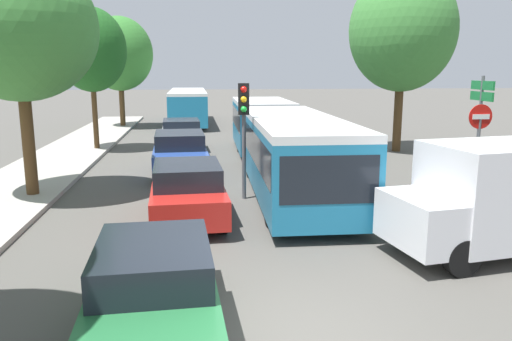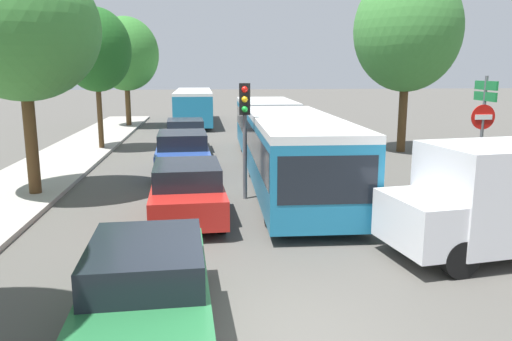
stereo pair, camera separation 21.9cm
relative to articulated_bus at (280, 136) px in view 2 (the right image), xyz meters
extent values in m
plane|color=#4F4C47|center=(-1.67, -11.73, -1.39)|extent=(200.00, 200.00, 0.00)
cube|color=#9E998E|center=(-8.70, 3.30, -1.32)|extent=(3.20, 40.05, 0.14)
cube|color=teal|center=(-0.10, -3.51, -0.15)|extent=(2.69, 9.15, 1.96)
cube|color=black|center=(-0.10, -3.51, 0.20)|extent=(2.70, 8.79, 0.86)
cube|color=silver|center=(-0.10, -3.51, 0.93)|extent=(2.69, 9.15, 0.19)
cube|color=teal|center=(0.14, 5.09, -0.15)|extent=(2.61, 6.28, 1.96)
cube|color=black|center=(0.14, 5.09, 0.20)|extent=(2.63, 6.04, 0.86)
cube|color=silver|center=(0.14, 5.09, 0.93)|extent=(2.61, 6.28, 0.19)
cylinder|color=black|center=(0.04, 1.51, -0.15)|extent=(1.83, 1.01, 1.80)
cube|color=black|center=(-0.22, -8.02, 0.08)|extent=(2.15, 0.16, 1.05)
cylinder|color=black|center=(0.84, -6.45, -0.92)|extent=(0.31, 0.96, 0.96)
cylinder|color=black|center=(-1.20, -6.39, -0.92)|extent=(0.31, 0.96, 0.96)
cylinder|color=black|center=(1.01, -0.64, -0.92)|extent=(0.31, 0.96, 0.96)
cylinder|color=black|center=(-1.04, -0.58, -0.92)|extent=(0.31, 0.96, 0.96)
cylinder|color=black|center=(1.17, 5.06, -0.92)|extent=(0.31, 0.96, 0.96)
cylinder|color=black|center=(-0.88, 5.12, -0.92)|extent=(0.31, 0.96, 0.96)
cube|color=teal|center=(-3.42, 18.32, -0.16)|extent=(2.51, 11.17, 1.94)
cube|color=black|center=(-3.42, 18.32, 0.19)|extent=(2.53, 10.61, 0.82)
cube|color=silver|center=(-3.42, 18.32, 0.91)|extent=(2.51, 11.17, 0.19)
cylinder|color=black|center=(-4.47, 22.00, -0.91)|extent=(0.29, 0.97, 0.97)
cylinder|color=black|center=(-2.39, 22.01, -0.91)|extent=(0.29, 0.97, 0.97)
cylinder|color=black|center=(-4.45, 14.97, -0.91)|extent=(0.29, 0.97, 0.97)
cylinder|color=black|center=(-2.37, 14.98, -0.91)|extent=(0.29, 0.97, 0.97)
cube|color=#236638|center=(-3.66, -11.25, -0.82)|extent=(1.86, 4.07, 0.65)
cube|color=black|center=(-3.66, -11.34, -0.25)|extent=(1.65, 2.16, 0.50)
cylinder|color=black|center=(-4.42, -10.00, -1.09)|extent=(0.23, 0.62, 0.61)
cylinder|color=black|center=(-3.00, -9.94, -1.09)|extent=(0.23, 0.62, 0.61)
cube|color=#B21E19|center=(-3.25, -5.54, -0.80)|extent=(1.95, 4.26, 0.68)
cube|color=black|center=(-3.24, -5.64, -0.20)|extent=(1.72, 2.26, 0.52)
cylinder|color=black|center=(-4.05, -4.23, -1.07)|extent=(0.25, 0.65, 0.64)
cylinder|color=black|center=(-2.56, -4.17, -1.07)|extent=(0.25, 0.65, 0.64)
cylinder|color=black|center=(-3.94, -6.91, -1.07)|extent=(0.25, 0.65, 0.64)
cylinder|color=black|center=(-2.45, -6.85, -1.07)|extent=(0.25, 0.65, 0.64)
cube|color=#284799|center=(-3.58, 0.33, -0.76)|extent=(2.07, 4.52, 0.72)
cube|color=black|center=(-3.58, 0.23, -0.12)|extent=(1.83, 2.40, 0.55)
cylinder|color=black|center=(-4.43, 1.72, -1.05)|extent=(0.26, 0.69, 0.68)
cylinder|color=black|center=(-2.85, 1.79, -1.05)|extent=(0.26, 0.69, 0.68)
cylinder|color=black|center=(-4.31, -1.12, -1.05)|extent=(0.26, 0.69, 0.68)
cylinder|color=black|center=(-2.73, -1.06, -1.05)|extent=(0.26, 0.69, 0.68)
cube|color=#B7BABF|center=(-3.64, 5.91, -0.78)|extent=(1.99, 4.35, 0.69)
cube|color=black|center=(-3.64, 5.81, -0.17)|extent=(1.76, 2.31, 0.53)
cylinder|color=black|center=(-4.46, 7.25, -1.07)|extent=(0.25, 0.66, 0.65)
cylinder|color=black|center=(-2.94, 7.31, -1.07)|extent=(0.25, 0.66, 0.65)
cylinder|color=black|center=(-4.35, 4.51, -1.07)|extent=(0.25, 0.66, 0.65)
cylinder|color=black|center=(-2.83, 4.58, -1.07)|extent=(0.25, 0.66, 0.65)
cube|color=silver|center=(1.29, -9.13, -0.55)|extent=(1.17, 2.01, 1.00)
cylinder|color=black|center=(1.81, -9.90, -1.03)|extent=(0.75, 0.35, 0.72)
cylinder|color=black|center=(1.56, -8.24, -1.03)|extent=(0.75, 0.35, 0.72)
cylinder|color=#56595E|center=(-1.60, -3.68, 0.31)|extent=(0.12, 0.12, 3.40)
cube|color=black|center=(-1.60, -3.68, 1.56)|extent=(0.34, 0.27, 0.90)
sphere|color=red|center=(-1.62, -3.83, 1.84)|extent=(0.18, 0.18, 0.18)
sphere|color=#EAAD14|center=(-1.62, -3.83, 1.56)|extent=(0.18, 0.18, 0.18)
sphere|color=green|center=(-1.62, -3.83, 1.28)|extent=(0.18, 0.18, 0.18)
cylinder|color=#56595E|center=(5.04, -4.81, -0.19)|extent=(0.08, 0.08, 2.40)
cylinder|color=red|center=(5.04, -4.81, 1.08)|extent=(0.70, 0.03, 0.70)
cube|color=white|center=(5.04, -4.83, 1.08)|extent=(0.50, 0.04, 0.14)
cylinder|color=#56595E|center=(6.01, -3.18, 0.41)|extent=(0.10, 0.10, 3.60)
cube|color=#197A38|center=(6.01, -3.18, 1.91)|extent=(0.16, 1.40, 0.28)
cube|color=#197A38|center=(6.01, -3.18, 1.57)|extent=(0.16, 1.40, 0.28)
cylinder|color=#51381E|center=(-7.87, -2.85, 0.30)|extent=(0.36, 0.36, 3.39)
ellipsoid|color=#3D7F38|center=(-7.87, -2.85, 3.53)|extent=(4.39, 4.39, 4.11)
ellipsoid|color=#33752D|center=(-7.60, -3.44, 2.92)|extent=(2.63, 2.63, 2.26)
cylinder|color=#51381E|center=(-7.65, 6.23, 0.24)|extent=(0.24, 0.24, 3.26)
ellipsoid|color=#1E561E|center=(-7.65, 6.23, 3.31)|extent=(3.22, 3.22, 3.85)
cylinder|color=#51381E|center=(-7.78, 16.37, 0.14)|extent=(0.35, 0.35, 3.06)
ellipsoid|color=#33752D|center=(-7.78, 16.37, 3.47)|extent=(4.35, 4.35, 4.81)
cylinder|color=#51381E|center=(6.49, 4.40, 0.35)|extent=(0.39, 0.39, 3.49)
ellipsoid|color=#3D7F38|center=(6.49, 4.40, 4.17)|extent=(4.83, 4.83, 5.52)
ellipsoid|color=#3D7F38|center=(7.05, 4.75, 3.34)|extent=(2.90, 2.90, 3.04)
camera|label=1|loc=(-3.05, -18.06, 2.34)|focal=35.00mm
camera|label=2|loc=(-2.83, -18.08, 2.34)|focal=35.00mm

